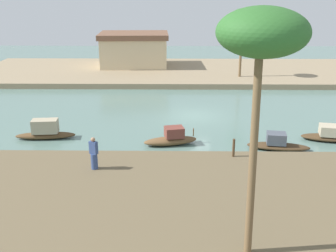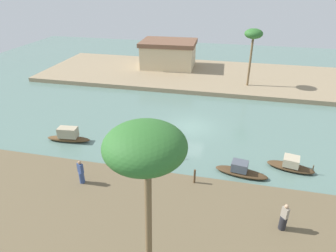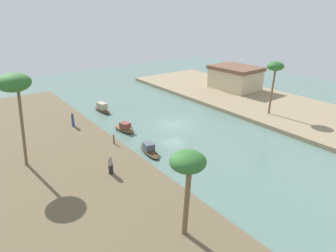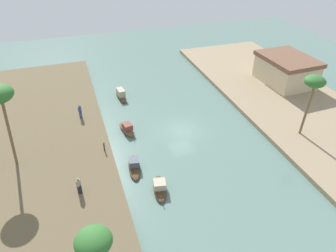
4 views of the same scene
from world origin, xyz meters
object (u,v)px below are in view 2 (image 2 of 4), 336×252
sampan_open_hull (291,165)px  sampan_downstream_large (68,136)px  palm_tree_left_near (145,151)px  riverside_building (169,54)px  sampan_near_left_bank (241,170)px  person_by_mooring (81,173)px  palm_tree_right_tall (253,36)px  mooring_post (195,176)px  person_on_near_bank (284,219)px  sampan_foreground (157,154)px

sampan_open_hull → sampan_downstream_large: sampan_downstream_large is taller
palm_tree_left_near → riverside_building: palm_tree_left_near is taller
sampan_near_left_bank → person_by_mooring: bearing=-150.1°
sampan_downstream_large → palm_tree_right_tall: size_ratio=0.57×
sampan_near_left_bank → palm_tree_right_tall: 19.62m
sampan_open_hull → mooring_post: 7.66m
palm_tree_left_near → sampan_open_hull: bearing=58.6°
sampan_open_hull → person_by_mooring: bearing=-146.9°
person_on_near_bank → person_by_mooring: size_ratio=0.99×
sampan_foreground → riverside_building: 24.33m
person_by_mooring → palm_tree_right_tall: bearing=92.5°
sampan_foreground → sampan_near_left_bank: bearing=-18.9°
sampan_downstream_large → mooring_post: mooring_post is taller
sampan_downstream_large → person_on_near_bank: size_ratio=2.33×
sampan_foreground → sampan_downstream_large: (-8.14, 0.93, 0.10)m
sampan_downstream_large → person_by_mooring: bearing=-58.5°
sampan_foreground → mooring_post: (3.38, -3.03, 0.63)m
sampan_open_hull → sampan_near_left_bank: size_ratio=0.91×
palm_tree_right_tall → sampan_downstream_large: bearing=-131.6°
palm_tree_right_tall → riverside_building: (-11.48, 5.88, -4.06)m
sampan_downstream_large → sampan_near_left_bank: bearing=-11.9°
person_by_mooring → sampan_open_hull: bearing=49.7°
sampan_open_hull → palm_tree_right_tall: palm_tree_right_tall is taller
sampan_foreground → sampan_open_hull: bearing=-8.3°
sampan_near_left_bank → sampan_downstream_large: 14.63m
sampan_open_hull → palm_tree_right_tall: size_ratio=0.52×
palm_tree_right_tall → person_on_near_bank: bearing=-86.1°
sampan_foreground → palm_tree_left_near: bearing=-89.3°
sampan_open_hull → sampan_near_left_bank: (-3.58, -1.48, -0.02)m
sampan_downstream_large → riverside_building: (3.63, 22.89, 1.97)m
sampan_open_hull → person_on_near_bank: person_on_near_bank is taller
sampan_foreground → person_on_near_bank: size_ratio=2.08×
person_by_mooring → riverside_building: size_ratio=0.21×
mooring_post → riverside_building: 28.02m
sampan_foreground → palm_tree_left_near: size_ratio=0.42×
riverside_building → sampan_foreground: bearing=-81.8°
person_by_mooring → palm_tree_left_near: size_ratio=0.21×
sampan_foreground → palm_tree_right_tall: palm_tree_right_tall is taller
sampan_foreground → riverside_building: (-4.51, 23.82, 2.06)m
sampan_near_left_bank → palm_tree_left_near: (-3.71, -10.47, 7.50)m
sampan_downstream_large → person_by_mooring: person_by_mooring is taller
person_on_near_bank → mooring_post: (-5.23, 2.91, -0.16)m
palm_tree_left_near → sampan_downstream_large: bearing=131.9°
sampan_downstream_large → palm_tree_right_tall: 23.54m
person_on_near_bank → sampan_open_hull: bearing=128.4°
sampan_open_hull → riverside_building: size_ratio=0.43×
palm_tree_left_near → sampan_foreground: bearing=103.6°
sampan_downstream_large → person_on_near_bank: (16.75, -6.87, 0.70)m
sampan_open_hull → person_on_near_bank: size_ratio=2.10×
sampan_open_hull → sampan_downstream_large: size_ratio=0.90×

